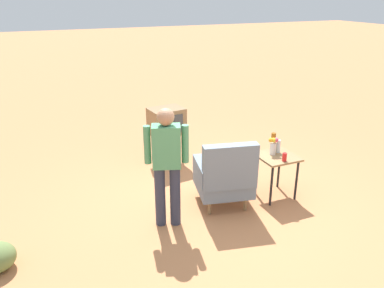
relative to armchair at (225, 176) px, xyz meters
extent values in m
plane|color=#C17A4C|center=(0.13, -0.03, -0.50)|extent=(60.00, 60.00, 0.00)
cylinder|color=#937047|center=(-0.34, -0.30, -0.39)|extent=(0.05, 0.05, 0.22)
cylinder|color=#937047|center=(0.18, -0.42, -0.39)|extent=(0.05, 0.05, 0.22)
cylinder|color=#937047|center=(-0.22, 0.22, -0.39)|extent=(0.05, 0.05, 0.22)
cylinder|color=#937047|center=(0.29, 0.10, -0.39)|extent=(0.05, 0.05, 0.22)
cube|color=slate|center=(-0.02, -0.10, -0.18)|extent=(0.90, 0.90, 0.20)
cube|color=slate|center=(0.05, 0.21, 0.24)|extent=(0.78, 0.32, 0.64)
cube|color=slate|center=(-0.33, -0.03, 0.05)|extent=(0.28, 0.70, 0.26)
cube|color=slate|center=(0.29, -0.17, 0.05)|extent=(0.28, 0.70, 0.26)
cylinder|color=black|center=(-1.08, -0.20, -0.18)|extent=(0.04, 0.04, 0.65)
cylinder|color=black|center=(-0.63, -0.20, -0.18)|extent=(0.04, 0.04, 0.65)
cylinder|color=black|center=(-1.08, 0.25, -0.18)|extent=(0.04, 0.04, 0.65)
cylinder|color=black|center=(-0.63, 0.25, -0.18)|extent=(0.04, 0.04, 0.65)
cube|color=#937047|center=(-0.86, 0.03, 0.16)|extent=(0.56, 0.56, 0.03)
cylinder|color=black|center=(0.43, -1.64, -0.22)|extent=(0.03, 0.03, 0.55)
cylinder|color=black|center=(-0.01, -1.69, -0.22)|extent=(0.03, 0.03, 0.55)
cylinder|color=black|center=(0.47, -1.99, -0.22)|extent=(0.03, 0.03, 0.55)
cylinder|color=black|center=(0.03, -2.05, -0.22)|extent=(0.03, 0.03, 0.55)
cube|color=olive|center=(0.23, -1.84, 0.29)|extent=(0.65, 0.51, 0.48)
cube|color=#383D3F|center=(0.20, -1.62, 0.29)|extent=(0.42, 0.06, 0.34)
cylinder|color=#2D3347|center=(0.82, 0.14, -0.07)|extent=(0.14, 0.14, 0.86)
cylinder|color=#2D3347|center=(1.01, 0.07, -0.07)|extent=(0.14, 0.14, 0.86)
cube|color=#4C9366|center=(0.92, 0.11, 0.64)|extent=(0.41, 0.33, 0.56)
cylinder|color=#4C9366|center=(0.69, 0.19, 0.67)|extent=(0.09, 0.09, 0.50)
cylinder|color=#4C9366|center=(1.14, 0.03, 0.67)|extent=(0.09, 0.09, 0.50)
sphere|color=#A37556|center=(0.92, 0.11, 1.03)|extent=(0.22, 0.22, 0.22)
cylinder|color=brown|center=(-0.88, -0.14, 0.33)|extent=(0.07, 0.07, 0.30)
cylinder|color=silver|center=(-0.94, -0.08, 0.28)|extent=(0.06, 0.06, 0.20)
cylinder|color=red|center=(-0.84, 0.22, 0.24)|extent=(0.07, 0.07, 0.12)
cylinder|color=silver|center=(-0.82, -0.05, 0.27)|extent=(0.09, 0.09, 0.18)
sphere|color=yellow|center=(-0.82, -0.05, 0.41)|extent=(0.07, 0.07, 0.07)
sphere|color=#E04C66|center=(-0.86, -0.04, 0.41)|extent=(0.07, 0.07, 0.07)
sphere|color=orange|center=(-0.79, -0.06, 0.41)|extent=(0.07, 0.07, 0.07)
camera|label=1|loc=(2.39, 4.36, 2.46)|focal=35.87mm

